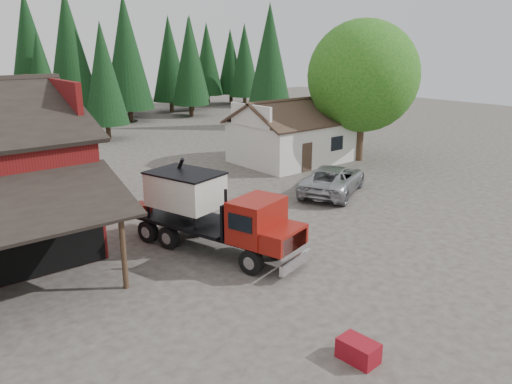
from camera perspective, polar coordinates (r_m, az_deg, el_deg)
ground at (r=20.13m, az=2.77°, el=-8.31°), size 120.00×120.00×0.00m
farmhouse at (r=37.25m, az=4.22°, el=6.07°), size 8.60×6.42×4.65m
deciduous_tree at (r=37.64m, az=12.16°, el=12.38°), size 8.00×8.00×10.20m
conifer_backdrop at (r=57.44m, az=-26.83°, el=6.39°), size 76.00×16.00×16.00m
near_pine_b at (r=47.23m, az=-17.04°, el=12.81°), size 3.96×3.96×10.40m
near_pine_c at (r=52.32m, az=1.58°, el=14.92°), size 4.84×4.84×12.40m
feed_truck at (r=20.97m, az=-5.14°, el=-2.18°), size 4.33×8.55×3.73m
silver_car at (r=29.53m, az=8.78°, el=1.45°), size 6.64×5.19×1.68m
equip_box at (r=14.81m, az=11.61°, el=-17.33°), size 0.77×1.14×0.60m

